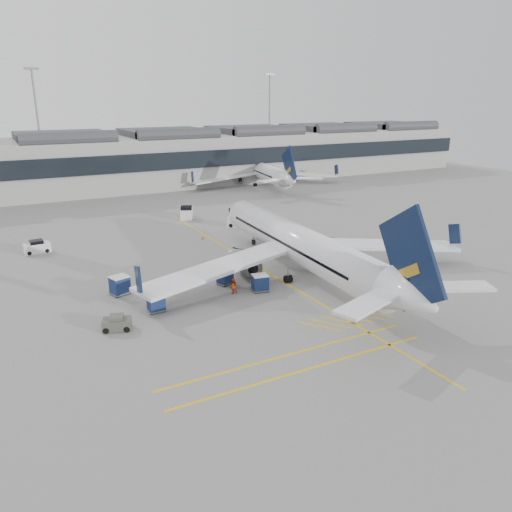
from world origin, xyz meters
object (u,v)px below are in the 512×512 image
airliner_main (302,246)px  ramp_agent_b (233,286)px  belt_loader (239,257)px  pushback_tug (117,323)px  baggage_cart_a (260,282)px  ramp_agent_a (255,270)px

airliner_main → ramp_agent_b: (-9.42, -1.78, -2.52)m
belt_loader → pushback_tug: size_ratio=1.74×
ramp_agent_b → baggage_cart_a: bearing=165.3°
baggage_cart_a → ramp_agent_a: 3.97m
airliner_main → baggage_cart_a: airliner_main is taller
ramp_agent_b → pushback_tug: size_ratio=0.61×
airliner_main → ramp_agent_b: size_ratio=25.93×
airliner_main → belt_loader: bearing=124.1°
airliner_main → belt_loader: 8.88m
baggage_cart_a → pushback_tug: (-15.22, -2.04, -0.35)m
ramp_agent_a → ramp_agent_b: 5.16m
airliner_main → ramp_agent_b: 9.92m
airliner_main → pushback_tug: size_ratio=15.69×
ramp_agent_b → pushback_tug: (-12.45, -2.73, -0.23)m
belt_loader → baggage_cart_a: belt_loader is taller
airliner_main → baggage_cart_a: (-6.65, -2.46, -2.39)m
baggage_cart_a → ramp_agent_b: baggage_cart_a is taller
ramp_agent_a → pushback_tug: ramp_agent_a is taller
ramp_agent_b → airliner_main: bearing=-170.2°
airliner_main → pushback_tug: bearing=-164.5°
baggage_cart_a → belt_loader: bearing=87.3°
baggage_cart_a → pushback_tug: size_ratio=0.70×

